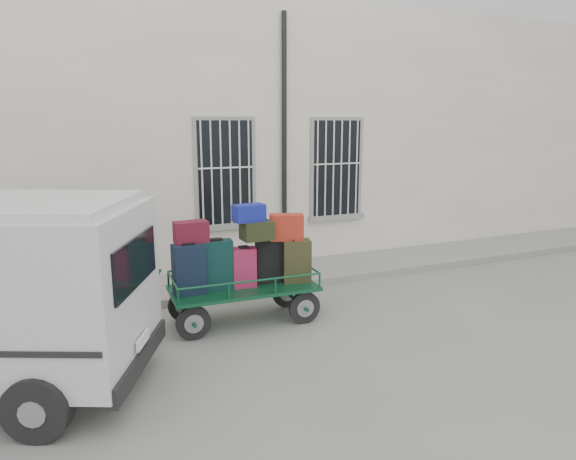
% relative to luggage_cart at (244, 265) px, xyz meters
% --- Properties ---
extents(ground, '(80.00, 80.00, 0.00)m').
position_rel_luggage_cart_xyz_m(ground, '(0.95, -0.16, -0.99)').
color(ground, slate).
rests_on(ground, ground).
extents(building, '(24.00, 5.15, 6.00)m').
position_rel_luggage_cart_xyz_m(building, '(0.95, 5.33, 2.01)').
color(building, beige).
rests_on(building, ground).
extents(sidewalk, '(24.00, 1.70, 0.15)m').
position_rel_luggage_cart_xyz_m(sidewalk, '(0.95, 2.04, -0.92)').
color(sidewalk, gray).
rests_on(sidewalk, ground).
extents(luggage_cart, '(2.86, 1.20, 2.01)m').
position_rel_luggage_cart_xyz_m(luggage_cart, '(0.00, 0.00, 0.00)').
color(luggage_cart, black).
rests_on(luggage_cart, ground).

